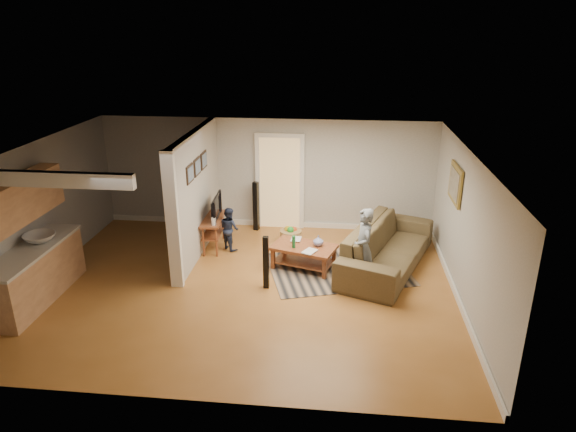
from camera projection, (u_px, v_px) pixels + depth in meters
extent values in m
plane|color=#995D27|center=(244.00, 286.00, 9.25)|extent=(7.50, 7.50, 0.00)
cube|color=#A19F9B|center=(267.00, 174.00, 11.59)|extent=(7.50, 0.04, 2.50)
cube|color=#A19F9B|center=(36.00, 214.00, 9.17)|extent=(0.04, 6.00, 2.50)
cube|color=#A19F9B|center=(466.00, 231.00, 8.44)|extent=(0.04, 6.00, 2.50)
cube|color=white|center=(240.00, 151.00, 8.36)|extent=(7.50, 6.00, 0.04)
cube|color=#A19F9B|center=(197.00, 193.00, 10.27)|extent=(0.15, 3.10, 2.50)
cube|color=white|center=(173.00, 222.00, 8.83)|extent=(0.22, 0.10, 2.50)
cube|color=white|center=(268.00, 223.00, 11.99)|extent=(7.50, 0.04, 0.12)
cube|color=white|center=(456.00, 294.00, 8.87)|extent=(0.04, 6.00, 0.12)
cube|color=#D8B272|center=(280.00, 183.00, 11.58)|extent=(0.90, 0.06, 2.10)
cube|color=#A9744D|center=(35.00, 275.00, 8.68)|extent=(0.60, 2.20, 0.90)
cube|color=beige|center=(30.00, 250.00, 8.51)|extent=(0.64, 2.24, 0.05)
cube|color=#A9744D|center=(19.00, 200.00, 8.20)|extent=(0.35, 2.00, 0.70)
imported|color=silver|center=(40.00, 242.00, 8.78)|extent=(0.54, 0.54, 0.19)
cube|color=black|center=(190.00, 174.00, 9.44)|extent=(0.03, 0.40, 0.34)
cube|color=black|center=(197.00, 167.00, 9.91)|extent=(0.03, 0.40, 0.34)
cube|color=black|center=(204.00, 160.00, 10.37)|extent=(0.03, 0.40, 0.34)
cube|color=olive|center=(455.00, 184.00, 9.19)|extent=(0.04, 0.90, 0.68)
cube|color=black|center=(338.00, 269.00, 9.89)|extent=(3.01, 2.55, 0.01)
imported|color=#4C4726|center=(386.00, 267.00, 10.00)|extent=(2.09, 3.10, 0.84)
cube|color=#5E2416|center=(304.00, 247.00, 9.80)|extent=(1.34, 1.02, 0.06)
cube|color=silver|center=(304.00, 247.00, 9.80)|extent=(0.83, 0.62, 0.02)
cube|color=#5E2416|center=(304.00, 261.00, 9.90)|extent=(1.22, 0.89, 0.03)
cube|color=#5E2416|center=(273.00, 259.00, 9.84)|extent=(0.09, 0.09, 0.43)
cube|color=#5E2416|center=(324.00, 268.00, 9.45)|extent=(0.09, 0.09, 0.43)
cube|color=#5E2416|center=(285.00, 248.00, 10.31)|extent=(0.09, 0.09, 0.43)
cube|color=#5E2416|center=(334.00, 257.00, 9.92)|extent=(0.09, 0.09, 0.43)
imported|color=navy|center=(318.00, 246.00, 9.80)|extent=(0.25, 0.25, 0.21)
cylinder|color=#16602B|center=(294.00, 242.00, 9.68)|extent=(0.07, 0.07, 0.24)
imported|color=#998C4C|center=(291.00, 240.00, 10.07)|extent=(0.21, 0.27, 0.02)
imported|color=#66594C|center=(305.00, 251.00, 9.58)|extent=(0.32, 0.35, 0.02)
cube|color=#5E2416|center=(213.00, 219.00, 10.64)|extent=(0.46, 1.07, 0.04)
cube|color=#5E2416|center=(214.00, 232.00, 10.75)|extent=(0.42, 0.98, 0.03)
cylinder|color=#5E2416|center=(203.00, 241.00, 10.34)|extent=(0.04, 0.04, 0.65)
cylinder|color=#5E2416|center=(211.00, 225.00, 11.19)|extent=(0.04, 0.04, 0.65)
cylinder|color=#5E2416|center=(216.00, 242.00, 10.33)|extent=(0.04, 0.04, 0.65)
cylinder|color=#5E2416|center=(223.00, 225.00, 11.18)|extent=(0.04, 0.04, 0.65)
imported|color=black|center=(214.00, 218.00, 10.64)|extent=(0.17, 0.85, 0.49)
cylinder|color=white|center=(214.00, 221.00, 10.24)|extent=(0.09, 0.09, 0.16)
cube|color=black|center=(266.00, 263.00, 9.05)|extent=(0.10, 0.10, 0.99)
cube|color=black|center=(256.00, 206.00, 11.58)|extent=(0.14, 0.14, 1.14)
cylinder|color=#A27746|center=(291.00, 237.00, 10.99)|extent=(0.46, 0.46, 0.30)
sphere|color=#D9481B|center=(294.00, 230.00, 10.97)|extent=(0.14, 0.14, 0.14)
sphere|color=gold|center=(288.00, 229.00, 10.95)|extent=(0.14, 0.14, 0.14)
sphere|color=green|center=(290.00, 230.00, 10.86)|extent=(0.14, 0.14, 0.14)
imported|color=slate|center=(361.00, 283.00, 9.36)|extent=(0.46, 0.59, 1.45)
imported|color=#212A45|center=(230.00, 249.00, 10.79)|extent=(0.56, 0.55, 0.91)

